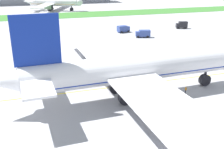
# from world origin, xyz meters

# --- Properties ---
(ground_plane) EXTENTS (600.00, 600.00, 0.00)m
(ground_plane) POSITION_xyz_m (0.00, 0.00, 0.00)
(ground_plane) COLOR #9E9EA3
(ground_plane) RESTS_ON ground
(apron_taxi_line) EXTENTS (280.00, 0.36, 0.01)m
(apron_taxi_line) POSITION_xyz_m (0.00, 2.65, 0.00)
(apron_taxi_line) COLOR yellow
(apron_taxi_line) RESTS_ON ground
(grass_median_strip) EXTENTS (320.00, 24.00, 0.10)m
(grass_median_strip) POSITION_xyz_m (0.00, 115.07, 0.05)
(grass_median_strip) COLOR #38722D
(grass_median_strip) RESTS_ON ground
(airliner_foreground) EXTENTS (53.73, 85.31, 17.42)m
(airliner_foreground) POSITION_xyz_m (-2.90, -3.02, 5.92)
(airliner_foreground) COLOR white
(airliner_foreground) RESTS_ON ground
(ground_crew_marshaller_front) EXTENTS (0.32, 0.54, 1.57)m
(ground_crew_marshaller_front) POSITION_xyz_m (8.28, -5.01, 0.95)
(ground_crew_marshaller_front) COLOR black
(ground_crew_marshaller_front) RESTS_ON ground
(service_truck_baggage_loader) EXTENTS (5.31, 3.19, 3.18)m
(service_truck_baggage_loader) POSITION_xyz_m (45.10, 57.88, 1.69)
(service_truck_baggage_loader) COLOR black
(service_truck_baggage_loader) RESTS_ON ground
(service_truck_fuel_bowser) EXTENTS (6.00, 3.70, 2.90)m
(service_truck_fuel_bowser) POSITION_xyz_m (21.01, 46.37, 1.58)
(service_truck_fuel_bowser) COLOR #33478C
(service_truck_fuel_bowser) RESTS_ON ground
(service_truck_catering_van) EXTENTS (5.66, 3.59, 2.87)m
(service_truck_catering_van) POSITION_xyz_m (16.89, 57.80, 1.57)
(service_truck_catering_van) COLOR #33478C
(service_truck_catering_van) RESTS_ON ground
(parked_airliner_far_centre) EXTENTS (38.07, 59.14, 16.45)m
(parked_airliner_far_centre) POSITION_xyz_m (-3.92, 138.41, 5.57)
(parked_airliner_far_centre) COLOR white
(parked_airliner_far_centre) RESTS_ON ground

